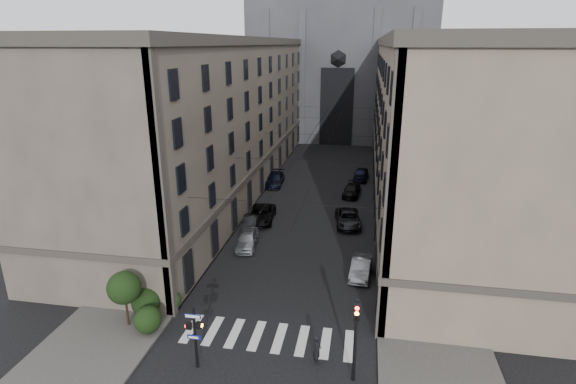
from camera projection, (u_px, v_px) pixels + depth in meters
The scene contains 19 objects.
sidewalk_left at pixel (241, 186), 59.87m from camera, with size 7.00×80.00×0.15m, color #383533.
sidewalk_right at pixel (402, 194), 56.42m from camera, with size 7.00×80.00×0.15m, color #383533.
zebra_crossing at pixel (268, 337), 29.19m from camera, with size 11.00×3.20×0.01m, color beige.
building_left at pixel (216, 116), 57.43m from camera, with size 13.60×60.60×18.85m.
building_right at pixel (434, 122), 53.02m from camera, with size 13.60×60.60×18.85m.
gothic_tower at pixel (342, 45), 88.97m from camera, with size 35.00×23.00×58.00m.
pedestrian_signal_left at pixel (195, 333), 25.77m from camera, with size 1.02×0.38×4.00m.
traffic_light_right at pixel (356, 331), 24.36m from camera, with size 0.34×0.50×5.20m.
shrub_cluster at pixel (141, 300), 30.06m from camera, with size 3.90×4.40×3.90m.
tram_wires at pixel (320, 136), 55.54m from camera, with size 14.00×60.00×0.43m.
car_left_near at pixel (247, 239), 41.82m from camera, with size 1.84×4.56×1.55m, color gray.
car_left_midnear at pixel (250, 223), 45.95m from camera, with size 1.38×3.95×1.30m, color black.
car_left_midfar at pixel (262, 214), 47.88m from camera, with size 2.59×5.62×1.56m, color black.
car_left_far at pixel (275, 179), 60.18m from camera, with size 2.24×5.51×1.60m, color black.
car_right_near at pixel (361, 267), 36.69m from camera, with size 1.53×4.38×1.44m, color slate.
car_right_midnear at pixel (348, 218), 46.89m from camera, with size 2.48×5.39×1.50m, color black.
car_right_midfar at pixel (352, 190), 56.01m from camera, with size 1.93×4.74×1.38m, color black.
car_right_far at pixel (361, 174), 62.50m from camera, with size 1.87×4.66×1.59m, color black.
pedestrian at pixel (317, 350), 26.46m from camera, with size 0.71×0.46×1.93m, color black.
Camera 1 is at (5.55, -19.13, 18.15)m, focal length 28.00 mm.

